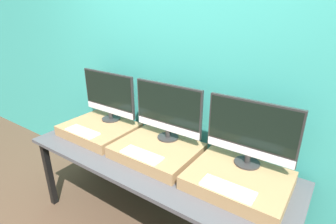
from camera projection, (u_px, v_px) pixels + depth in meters
wall_back at (185, 70)px, 2.10m from camera, size 8.00×0.04×2.60m
workbench at (154, 165)px, 2.01m from camera, size 2.11×0.73×0.70m
wooden_riser_left at (99, 129)px, 2.35m from camera, size 0.61×0.49×0.09m
monitor_left at (109, 95)px, 2.35m from camera, size 0.59×0.17×0.45m
keyboard_left at (82, 131)px, 2.19m from camera, size 0.32×0.12×0.01m
wooden_riser_center at (157, 150)px, 2.00m from camera, size 0.61×0.49×0.09m
monitor_center at (168, 110)px, 2.01m from camera, size 0.59×0.17×0.45m
keyboard_center at (142, 155)px, 1.85m from camera, size 0.32×0.12×0.01m
wooden_riser_right at (238, 180)px, 1.66m from camera, size 0.61×0.49×0.09m
monitor_right at (251, 131)px, 1.67m from camera, size 0.59×0.17×0.45m
keyboard_right at (228, 188)px, 1.51m from camera, size 0.32×0.12×0.01m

